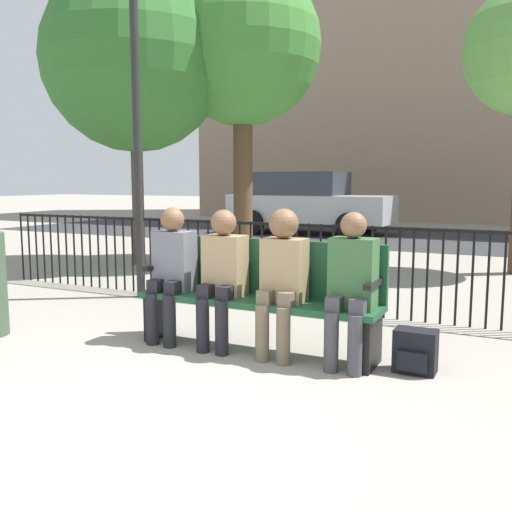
% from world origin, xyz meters
% --- Properties ---
extents(ground_plane, '(80.00, 80.00, 0.00)m').
position_xyz_m(ground_plane, '(0.00, 0.00, 0.00)').
color(ground_plane, gray).
extents(park_bench, '(2.08, 0.45, 0.92)m').
position_xyz_m(park_bench, '(0.00, 1.85, 0.50)').
color(park_bench, '#194728').
rests_on(park_bench, ground).
extents(seated_person_0, '(0.34, 0.39, 1.18)m').
position_xyz_m(seated_person_0, '(-0.80, 1.72, 0.66)').
color(seated_person_0, black).
rests_on(seated_person_0, ground).
extents(seated_person_1, '(0.34, 0.39, 1.17)m').
position_xyz_m(seated_person_1, '(-0.29, 1.72, 0.66)').
color(seated_person_1, black).
rests_on(seated_person_1, ground).
extents(seated_person_2, '(0.34, 0.39, 1.19)m').
position_xyz_m(seated_person_2, '(0.25, 1.72, 0.68)').
color(seated_person_2, brown).
rests_on(seated_person_2, ground).
extents(seated_person_3, '(0.34, 0.39, 1.18)m').
position_xyz_m(seated_person_3, '(0.82, 1.72, 0.66)').
color(seated_person_3, '#3D3D42').
rests_on(seated_person_3, ground).
extents(backpack, '(0.31, 0.23, 0.32)m').
position_xyz_m(backpack, '(1.29, 1.81, 0.16)').
color(backpack, black).
rests_on(backpack, ground).
extents(fence_railing, '(9.01, 0.03, 0.95)m').
position_xyz_m(fence_railing, '(-0.02, 3.38, 0.56)').
color(fence_railing, black).
rests_on(fence_railing, ground).
extents(tree_0, '(2.61, 2.61, 4.93)m').
position_xyz_m(tree_0, '(-2.51, 6.35, 3.58)').
color(tree_0, '#4C3823').
rests_on(tree_0, ground).
extents(tree_2, '(2.97, 2.97, 4.84)m').
position_xyz_m(tree_2, '(-3.96, 5.34, 3.35)').
color(tree_2, '#4C3823').
rests_on(tree_2, ground).
extents(lamp_post, '(0.28, 0.28, 4.12)m').
position_xyz_m(lamp_post, '(-2.24, 3.15, 2.68)').
color(lamp_post, black).
rests_on(lamp_post, ground).
extents(street_surface, '(24.00, 6.00, 0.01)m').
position_xyz_m(street_surface, '(0.00, 12.00, 0.00)').
color(street_surface, '#2B2B2D').
rests_on(street_surface, ground).
extents(parked_car_0, '(4.20, 1.94, 1.62)m').
position_xyz_m(parked_car_0, '(-3.38, 11.73, 0.84)').
color(parked_car_0, '#B7B7BC').
rests_on(parked_car_0, ground).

